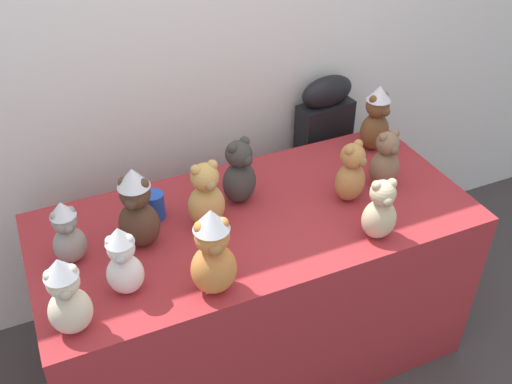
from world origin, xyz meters
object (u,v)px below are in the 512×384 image
(display_table, at_px, (256,289))
(teddy_bear_cream, at_px, (67,297))
(teddy_bear_sand, at_px, (380,211))
(teddy_bear_caramel, at_px, (351,174))
(teddy_bear_ash, at_px, (67,233))
(teddy_bear_snow, at_px, (123,261))
(teddy_bear_honey, at_px, (206,197))
(teddy_bear_mocha, at_px, (385,160))
(party_cup_blue, at_px, (154,206))
(teddy_bear_cocoa, at_px, (137,209))
(teddy_bear_charcoal, at_px, (239,173))
(teddy_bear_ginger, at_px, (213,253))
(teddy_bear_chestnut, at_px, (376,119))
(instrument_case, at_px, (321,169))

(display_table, bearing_deg, teddy_bear_cream, -158.97)
(teddy_bear_sand, bearing_deg, teddy_bear_caramel, 93.60)
(teddy_bear_ash, relative_size, teddy_bear_snow, 0.95)
(teddy_bear_sand, relative_size, teddy_bear_honey, 0.91)
(display_table, distance_m, teddy_bear_ash, 0.87)
(teddy_bear_sand, distance_m, teddy_bear_snow, 0.93)
(teddy_bear_ash, bearing_deg, teddy_bear_snow, -67.69)
(display_table, xyz_separation_m, teddy_bear_caramel, (0.39, -0.04, 0.52))
(teddy_bear_caramel, height_order, teddy_bear_mocha, teddy_bear_caramel)
(teddy_bear_caramel, xyz_separation_m, party_cup_blue, (-0.75, 0.20, -0.07))
(teddy_bear_cocoa, distance_m, teddy_bear_snow, 0.24)
(teddy_bear_charcoal, distance_m, teddy_bear_ash, 0.69)
(teddy_bear_snow, relative_size, party_cup_blue, 2.47)
(teddy_bear_charcoal, bearing_deg, teddy_bear_cream, -173.06)
(teddy_bear_caramel, xyz_separation_m, teddy_bear_cream, (-1.14, -0.25, 0.02))
(teddy_bear_ginger, xyz_separation_m, party_cup_blue, (-0.07, 0.46, -0.11))
(teddy_bear_ash, bearing_deg, teddy_bear_chestnut, -0.95)
(teddy_bear_cocoa, bearing_deg, teddy_bear_cream, -101.81)
(teddy_bear_charcoal, xyz_separation_m, teddy_bear_chestnut, (0.71, 0.12, 0.02))
(teddy_bear_ginger, distance_m, teddy_bear_honey, 0.35)
(display_table, distance_m, party_cup_blue, 0.60)
(teddy_bear_caramel, distance_m, teddy_bear_snow, 0.96)
(teddy_bear_ginger, xyz_separation_m, teddy_bear_ash, (-0.41, 0.34, -0.04))
(teddy_bear_honey, bearing_deg, teddy_bear_mocha, -9.73)
(teddy_bear_chestnut, relative_size, teddy_bear_snow, 1.15)
(teddy_bear_mocha, xyz_separation_m, party_cup_blue, (-0.94, 0.17, -0.06))
(teddy_bear_caramel, relative_size, teddy_bear_mocha, 1.03)
(display_table, bearing_deg, instrument_case, 41.15)
(instrument_case, relative_size, teddy_bear_cream, 3.55)
(teddy_bear_ginger, bearing_deg, teddy_bear_sand, 9.33)
(teddy_bear_sand, xyz_separation_m, teddy_bear_snow, (-0.92, 0.10, 0.01))
(teddy_bear_mocha, relative_size, teddy_bear_cocoa, 0.77)
(instrument_case, height_order, teddy_bear_ash, same)
(teddy_bear_caramel, height_order, party_cup_blue, teddy_bear_caramel)
(teddy_bear_caramel, height_order, teddy_bear_sand, teddy_bear_caramel)
(teddy_bear_sand, height_order, teddy_bear_snow, teddy_bear_snow)
(instrument_case, bearing_deg, teddy_bear_honey, -155.55)
(teddy_bear_charcoal, distance_m, teddy_bear_caramel, 0.44)
(teddy_bear_mocha, distance_m, party_cup_blue, 0.95)
(teddy_bear_caramel, bearing_deg, teddy_bear_cream, 167.25)
(teddy_bear_honey, bearing_deg, teddy_bear_ash, 173.40)
(teddy_bear_caramel, relative_size, teddy_bear_cream, 0.89)
(teddy_bear_sand, distance_m, teddy_bear_ash, 1.11)
(display_table, height_order, teddy_bear_ginger, teddy_bear_ginger)
(teddy_bear_snow, bearing_deg, teddy_bear_honey, 46.55)
(teddy_bear_cream, xyz_separation_m, teddy_bear_cocoa, (0.30, 0.31, 0.02))
(teddy_bear_honey, xyz_separation_m, party_cup_blue, (-0.17, 0.12, -0.08))
(display_table, relative_size, teddy_bear_cocoa, 5.20)
(teddy_bear_ginger, relative_size, teddy_bear_mocha, 1.33)
(display_table, bearing_deg, teddy_bear_chestnut, 19.61)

